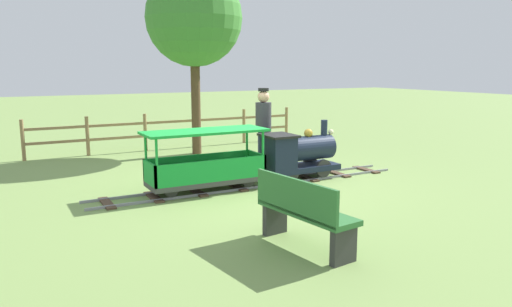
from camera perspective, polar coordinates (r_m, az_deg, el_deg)
ground_plane at (r=8.37m, az=-0.54°, el=-3.76°), size 60.00×60.00×0.00m
track at (r=8.39m, az=-0.15°, el=-3.60°), size 0.67×5.70×0.04m
locomotive at (r=8.74m, az=4.88°, el=0.05°), size 0.63×1.45×1.01m
passenger_car at (r=7.93m, az=-5.89°, el=-1.45°), size 0.73×2.00×0.97m
conductor_person at (r=9.19m, az=0.87°, el=3.55°), size 0.30×0.30×1.62m
park_bench at (r=5.45m, az=5.57°, el=-6.93°), size 1.34×0.57×0.82m
oak_tree_near at (r=11.40m, az=-7.28°, el=15.40°), size 2.17×2.17×4.18m
fence_section at (r=12.23m, az=-9.84°, el=2.80°), size 0.08×6.78×0.90m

